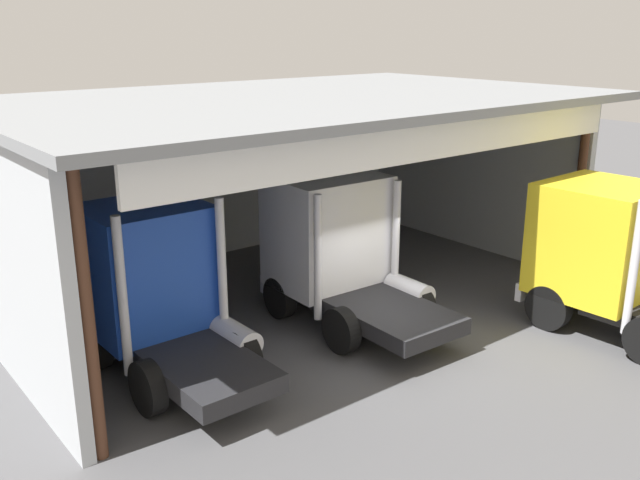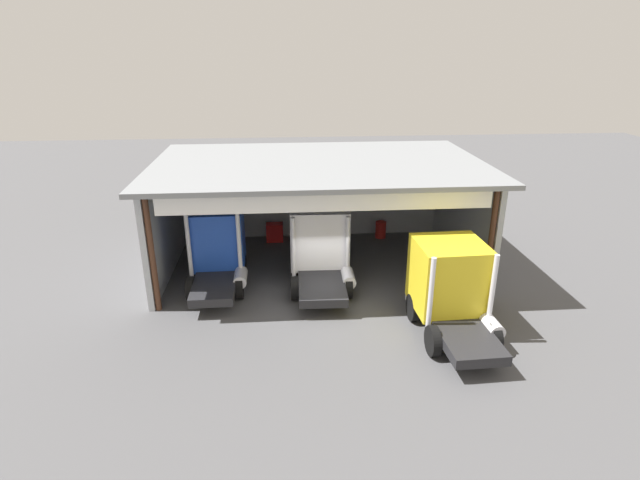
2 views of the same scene
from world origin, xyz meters
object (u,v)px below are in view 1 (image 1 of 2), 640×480
Objects in this scene: truck_white_center_bay at (337,247)px; truck_yellow_center_left_bay at (610,254)px; tool_cart at (161,259)px; truck_blue_right_bay at (156,287)px; oil_drum at (322,224)px.

truck_white_center_bay is 0.99× the size of truck_yellow_center_left_bay.
truck_yellow_center_left_bay reaches higher than truck_white_center_bay.
truck_white_center_bay is 4.98× the size of tool_cart.
truck_blue_right_bay reaches higher than truck_yellow_center_left_bay.
tool_cart is (2.46, 4.96, -1.25)m from truck_blue_right_bay.
oil_drum is at bearing 91.93° from truck_yellow_center_left_bay.
truck_yellow_center_left_bay is at bearing -55.75° from tool_cart.
oil_drum is (3.81, 5.31, -1.30)m from truck_white_center_bay.
truck_yellow_center_left_bay is at bearing -86.03° from oil_drum.
truck_blue_right_bay is 0.98× the size of truck_white_center_bay.
truck_blue_right_bay is 4.54m from truck_white_center_bay.
oil_drum is 0.92× the size of tool_cart.
truck_yellow_center_left_bay is at bearing -27.97° from truck_blue_right_bay.
tool_cart is at bearing 113.34° from truck_white_center_bay.
truck_blue_right_bay is 5.27× the size of oil_drum.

